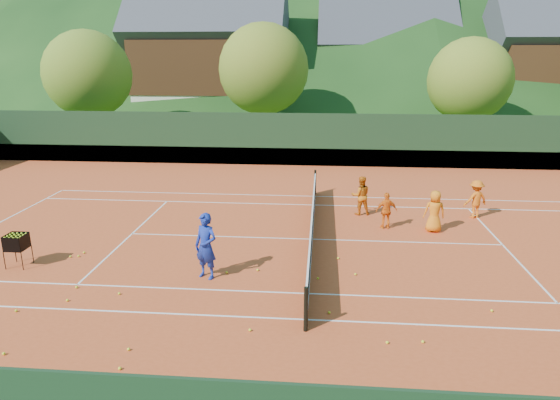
# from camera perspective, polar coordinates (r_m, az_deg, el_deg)

# --- Properties ---
(ground) EXTENTS (400.00, 400.00, 0.00)m
(ground) POSITION_cam_1_polar(r_m,az_deg,el_deg) (17.34, 3.65, -4.55)
(ground) COLOR #295119
(ground) RESTS_ON ground
(clay_court) EXTENTS (40.00, 24.00, 0.02)m
(clay_court) POSITION_cam_1_polar(r_m,az_deg,el_deg) (17.34, 3.65, -4.52)
(clay_court) COLOR #C64820
(clay_court) RESTS_ON ground
(coach) EXTENTS (0.82, 0.70, 1.91)m
(coach) POSITION_cam_1_polar(r_m,az_deg,el_deg) (14.24, -8.46, -5.24)
(coach) COLOR #182D9D
(coach) RESTS_ON clay_court
(student_a) EXTENTS (0.83, 0.69, 1.56)m
(student_a) POSITION_cam_1_polar(r_m,az_deg,el_deg) (20.00, 9.22, 0.51)
(student_a) COLOR orange
(student_a) RESTS_ON clay_court
(student_b) EXTENTS (0.84, 0.47, 1.35)m
(student_b) POSITION_cam_1_polar(r_m,az_deg,el_deg) (18.56, 12.07, -1.20)
(student_b) COLOR orange
(student_b) RESTS_ON clay_court
(student_c) EXTENTS (0.75, 0.50, 1.52)m
(student_c) POSITION_cam_1_polar(r_m,az_deg,el_deg) (18.63, 17.23, -1.25)
(student_c) COLOR orange
(student_c) RESTS_ON clay_court
(student_d) EXTENTS (1.11, 0.87, 1.50)m
(student_d) POSITION_cam_1_polar(r_m,az_deg,el_deg) (20.78, 21.46, 0.10)
(student_d) COLOR orange
(student_d) RESTS_ON clay_court
(tennis_ball_0) EXTENTS (0.07, 0.07, 0.07)m
(tennis_ball_0) POSITION_cam_1_polar(r_m,az_deg,el_deg) (11.67, 12.16, -15.63)
(tennis_ball_0) COLOR #E2F528
(tennis_ball_0) RESTS_ON clay_court
(tennis_ball_2) EXTENTS (0.07, 0.07, 0.07)m
(tennis_ball_2) POSITION_cam_1_polar(r_m,az_deg,el_deg) (14.85, -2.57, -7.99)
(tennis_ball_2) COLOR #E2F528
(tennis_ball_2) RESTS_ON clay_court
(tennis_ball_3) EXTENTS (0.07, 0.07, 0.07)m
(tennis_ball_3) POSITION_cam_1_polar(r_m,az_deg,el_deg) (12.63, 5.64, -12.68)
(tennis_ball_3) COLOR #E2F528
(tennis_ball_3) RESTS_ON clay_court
(tennis_ball_4) EXTENTS (0.07, 0.07, 0.07)m
(tennis_ball_4) POSITION_cam_1_polar(r_m,az_deg,el_deg) (14.88, -22.23, -9.21)
(tennis_ball_4) COLOR #E2F528
(tennis_ball_4) RESTS_ON clay_court
(tennis_ball_6) EXTENTS (0.07, 0.07, 0.07)m
(tennis_ball_6) POSITION_cam_1_polar(r_m,az_deg,el_deg) (14.73, 8.61, -8.38)
(tennis_ball_6) COLOR #E2F528
(tennis_ball_6) RESTS_ON clay_court
(tennis_ball_7) EXTENTS (0.07, 0.07, 0.07)m
(tennis_ball_7) POSITION_cam_1_polar(r_m,az_deg,el_deg) (14.24, -27.93, -11.11)
(tennis_ball_7) COLOR #E2F528
(tennis_ball_7) RESTS_ON clay_court
(tennis_ball_8) EXTENTS (0.07, 0.07, 0.07)m
(tennis_ball_8) POSITION_cam_1_polar(r_m,az_deg,el_deg) (14.35, 4.35, -8.92)
(tennis_ball_8) COLOR #E2F528
(tennis_ball_8) RESTS_ON clay_court
(tennis_ball_10) EXTENTS (0.07, 0.07, 0.07)m
(tennis_ball_10) POSITION_cam_1_polar(r_m,az_deg,el_deg) (11.88, 16.01, -15.30)
(tennis_ball_10) COLOR #E2F528
(tennis_ball_10) RESTS_ON clay_court
(tennis_ball_11) EXTENTS (0.07, 0.07, 0.07)m
(tennis_ball_11) POSITION_cam_1_polar(r_m,az_deg,el_deg) (17.27, -21.49, -5.60)
(tennis_ball_11) COLOR #E2F528
(tennis_ball_11) RESTS_ON clay_court
(tennis_ball_12) EXTENTS (0.07, 0.07, 0.07)m
(tennis_ball_12) POSITION_cam_1_polar(r_m,az_deg,el_deg) (12.52, -29.03, -15.10)
(tennis_ball_12) COLOR #E2F528
(tennis_ball_12) RESTS_ON clay_court
(tennis_ball_14) EXTENTS (0.07, 0.07, 0.07)m
(tennis_ball_14) POSITION_cam_1_polar(r_m,az_deg,el_deg) (14.13, -17.90, -10.14)
(tennis_ball_14) COLOR #E2F528
(tennis_ball_14) RESTS_ON clay_court
(tennis_ball_15) EXTENTS (0.07, 0.07, 0.07)m
(tennis_ball_15) POSITION_cam_1_polar(r_m,az_deg,el_deg) (11.67, -16.91, -16.00)
(tennis_ball_15) COLOR #E2F528
(tennis_ball_15) RESTS_ON clay_court
(tennis_ball_17) EXTENTS (0.07, 0.07, 0.07)m
(tennis_ball_17) POSITION_cam_1_polar(r_m,az_deg,el_deg) (13.70, 23.04, -11.56)
(tennis_ball_17) COLOR #E2F528
(tennis_ball_17) RESTS_ON clay_court
(tennis_ball_18) EXTENTS (0.07, 0.07, 0.07)m
(tennis_ball_18) POSITION_cam_1_polar(r_m,az_deg,el_deg) (11.89, -3.44, -14.61)
(tennis_ball_18) COLOR #E2F528
(tennis_ball_18) RESTS_ON clay_court
(tennis_ball_19) EXTENTS (0.07, 0.07, 0.07)m
(tennis_ball_19) POSITION_cam_1_polar(r_m,az_deg,el_deg) (11.12, -17.84, -17.85)
(tennis_ball_19) COLOR #E2F528
(tennis_ball_19) RESTS_ON clay_court
(tennis_ball_21) EXTENTS (0.07, 0.07, 0.07)m
(tennis_ball_21) POSITION_cam_1_polar(r_m,az_deg,el_deg) (15.75, 6.66, -6.63)
(tennis_ball_21) COLOR #E2F528
(tennis_ball_21) RESTS_ON clay_court
(tennis_ball_22) EXTENTS (0.07, 0.07, 0.07)m
(tennis_ball_22) POSITION_cam_1_polar(r_m,az_deg,el_deg) (14.24, -23.13, -10.49)
(tennis_ball_22) COLOR #E2F528
(tennis_ball_22) RESTS_ON clay_court
(tennis_ball_23) EXTENTS (0.07, 0.07, 0.07)m
(tennis_ball_23) POSITION_cam_1_polar(r_m,az_deg,el_deg) (11.46, -25.31, -17.59)
(tennis_ball_23) COLOR #E2F528
(tennis_ball_23) RESTS_ON clay_court
(tennis_ball_24) EXTENTS (0.07, 0.07, 0.07)m
(tennis_ball_24) POSITION_cam_1_polar(r_m,az_deg,el_deg) (11.45, -28.04, -18.01)
(tennis_ball_24) COLOR #E2F528
(tennis_ball_24) RESTS_ON clay_court
(tennis_ball_26) EXTENTS (0.07, 0.07, 0.07)m
(tennis_ball_26) POSITION_cam_1_polar(r_m,az_deg,el_deg) (17.04, -22.04, -5.96)
(tennis_ball_26) COLOR #E2F528
(tennis_ball_26) RESTS_ON clay_court
(tennis_ball_27) EXTENTS (0.07, 0.07, 0.07)m
(tennis_ball_27) POSITION_cam_1_polar(r_m,az_deg,el_deg) (14.76, -6.12, -8.23)
(tennis_ball_27) COLOR #E2F528
(tennis_ball_27) RESTS_ON clay_court
(tennis_ball_28) EXTENTS (0.07, 0.07, 0.07)m
(tennis_ball_28) POSITION_cam_1_polar(r_m,az_deg,el_deg) (17.10, -22.83, -5.97)
(tennis_ball_28) COLOR #E2F528
(tennis_ball_28) RESTS_ON clay_court
(court_lines) EXTENTS (23.83, 11.03, 0.00)m
(court_lines) POSITION_cam_1_polar(r_m,az_deg,el_deg) (17.33, 3.65, -4.48)
(court_lines) COLOR silver
(court_lines) RESTS_ON clay_court
(tennis_net) EXTENTS (0.10, 12.07, 1.10)m
(tennis_net) POSITION_cam_1_polar(r_m,az_deg,el_deg) (17.16, 3.68, -2.93)
(tennis_net) COLOR black
(tennis_net) RESTS_ON clay_court
(perimeter_fence) EXTENTS (40.40, 24.24, 3.00)m
(perimeter_fence) POSITION_cam_1_polar(r_m,az_deg,el_deg) (16.93, 3.72, -0.54)
(perimeter_fence) COLOR #16311A
(perimeter_fence) RESTS_ON clay_court
(ball_hopper) EXTENTS (0.57, 0.57, 1.00)m
(ball_hopper) POSITION_cam_1_polar(r_m,az_deg,el_deg) (16.87, -27.90, -4.33)
(ball_hopper) COLOR black
(ball_hopper) RESTS_ON clay_court
(chalet_left) EXTENTS (13.80, 9.93, 12.92)m
(chalet_left) POSITION_cam_1_polar(r_m,az_deg,el_deg) (47.35, -7.95, 15.47)
(chalet_left) COLOR beige
(chalet_left) RESTS_ON ground
(chalet_mid) EXTENTS (12.65, 8.82, 11.45)m
(chalet_mid) POSITION_cam_1_polar(r_m,az_deg,el_deg) (50.55, 11.77, 14.59)
(chalet_mid) COLOR beige
(chalet_mid) RESTS_ON ground
(chalet_right) EXTENTS (11.50, 8.82, 11.91)m
(chalet_right) POSITION_cam_1_polar(r_m,az_deg,el_deg) (50.25, 28.83, 13.28)
(chalet_right) COLOR beige
(chalet_right) RESTS_ON ground
(tree_a) EXTENTS (6.00, 6.00, 7.88)m
(tree_a) POSITION_cam_1_polar(r_m,az_deg,el_deg) (37.91, -21.14, 13.25)
(tree_a) COLOR #3F2719
(tree_a) RESTS_ON ground
(tree_b) EXTENTS (6.40, 6.40, 8.40)m
(tree_b) POSITION_cam_1_polar(r_m,az_deg,el_deg) (36.48, -1.92, 14.72)
(tree_b) COLOR #422B1A
(tree_b) RESTS_ON ground
(tree_c) EXTENTS (5.60, 5.60, 7.35)m
(tree_c) POSITION_cam_1_polar(r_m,az_deg,el_deg) (36.56, 20.83, 12.69)
(tree_c) COLOR #3C2618
(tree_c) RESTS_ON ground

